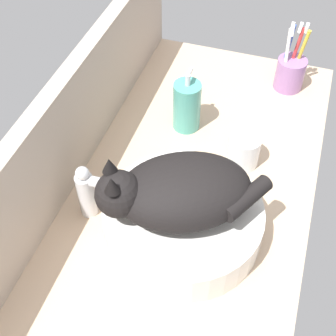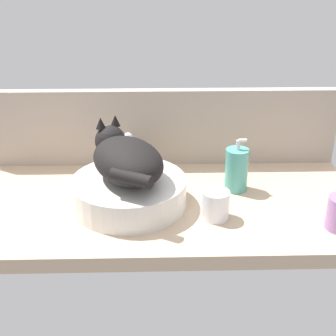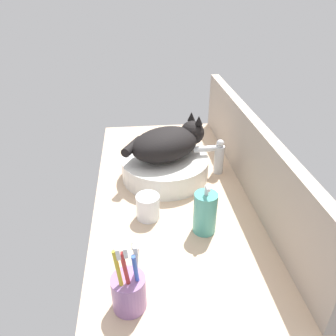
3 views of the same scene
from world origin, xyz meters
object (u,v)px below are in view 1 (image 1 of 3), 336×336
(cat, at_px, (177,191))
(faucet, at_px, (91,191))
(soap_dispenser, at_px, (187,106))
(toothbrush_cup, at_px, (290,71))
(sink_basin, at_px, (183,221))
(water_glass, at_px, (244,151))

(cat, height_order, faucet, cat)
(cat, xyz_separation_m, soap_dispenser, (0.31, 0.07, -0.07))
(cat, bearing_deg, faucet, 90.90)
(soap_dispenser, distance_m, toothbrush_cup, 0.32)
(sink_basin, height_order, water_glass, same)
(sink_basin, height_order, soap_dispenser, soap_dispenser)
(cat, bearing_deg, sink_basin, -59.52)
(sink_basin, distance_m, soap_dispenser, 0.32)
(cat, height_order, toothbrush_cup, cat)
(cat, bearing_deg, toothbrush_cup, -14.70)
(sink_basin, distance_m, cat, 0.10)
(faucet, distance_m, soap_dispenser, 0.33)
(sink_basin, distance_m, faucet, 0.19)
(soap_dispenser, bearing_deg, toothbrush_cup, -42.79)
(faucet, distance_m, toothbrush_cup, 0.64)
(faucet, relative_size, toothbrush_cup, 0.73)
(sink_basin, relative_size, toothbrush_cup, 1.67)
(soap_dispenser, bearing_deg, faucet, 161.42)
(toothbrush_cup, bearing_deg, soap_dispenser, 137.21)
(water_glass, bearing_deg, toothbrush_cup, -10.42)
(faucet, bearing_deg, water_glass, -47.99)
(toothbrush_cup, distance_m, water_glass, 0.32)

